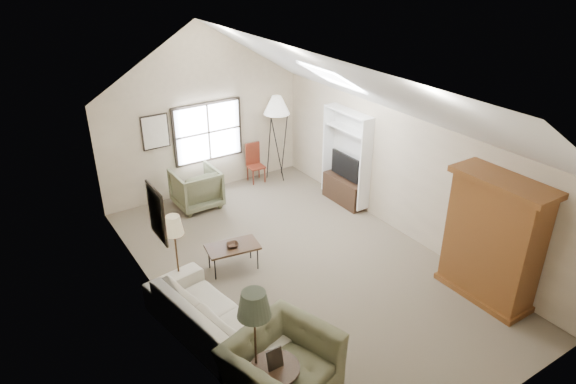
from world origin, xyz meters
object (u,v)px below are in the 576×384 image
armchair_near (282,367)px  side_chair (256,163)px  sofa (214,317)px  armchair_far (196,188)px  coffee_table (233,257)px  armoire (493,240)px

armchair_near → side_chair: size_ratio=1.39×
sofa → armchair_far: size_ratio=2.60×
coffee_table → sofa: bearing=-126.9°
armchair_near → armchair_far: (1.28, 5.59, 0.00)m
coffee_table → armchair_far: bearing=80.0°
armchair_far → armoire: bearing=115.7°
sofa → armchair_far: armchair_far is taller
armchair_near → side_chair: side_chair is taller
sofa → side_chair: side_chair is taller
coffee_table → armoire: bearing=-43.2°
armchair_near → coffee_table: size_ratio=1.44×
armchair_far → armchair_near: bearing=76.9°
coffee_table → side_chair: size_ratio=0.97×
side_chair → armchair_near: bearing=-113.5°
armoire → sofa: 4.66m
sofa → armchair_near: armchair_near is taller
sofa → armchair_far: (1.55, 4.11, 0.07)m
side_chair → armchair_far: bearing=-163.6°
armchair_near → coffee_table: bearing=57.3°
side_chair → armoire: bearing=-77.3°
armoire → armchair_near: size_ratio=1.61×
armoire → sofa: size_ratio=0.86×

